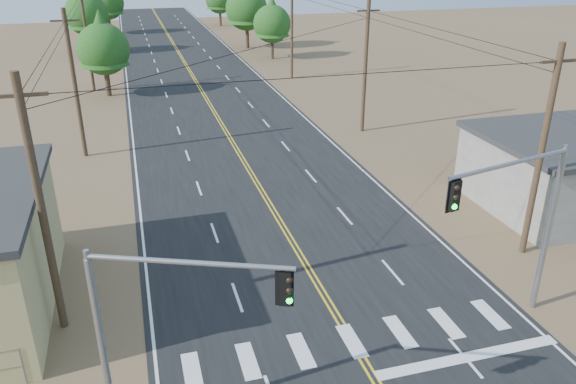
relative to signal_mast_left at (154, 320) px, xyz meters
name	(u,v)px	position (x,y,z in m)	size (l,w,h in m)	color
road	(238,151)	(7.07, 24.67, -4.36)	(15.00, 200.00, 0.02)	black
utility_pole_left_near	(41,208)	(-3.43, 6.67, 0.74)	(1.80, 0.30, 10.00)	#4C3826
utility_pole_left_mid	(75,84)	(-3.43, 26.67, 0.74)	(1.80, 0.30, 10.00)	#4C3826
utility_pole_left_far	(87,39)	(-3.43, 46.67, 0.74)	(1.80, 0.30, 10.00)	#4C3826
utility_pole_right_near	(541,153)	(17.57, 6.67, 0.74)	(1.80, 0.30, 10.00)	#4C3826
utility_pole_right_mid	(365,66)	(17.57, 26.67, 0.74)	(1.80, 0.30, 10.00)	#4C3826
utility_pole_right_far	(292,30)	(17.57, 46.67, 0.74)	(1.80, 0.30, 10.00)	#4C3826
signal_mast_left	(154,320)	(0.00, 0.00, 0.00)	(5.21, 2.36, 6.43)	gray
signal_mast_right	(524,212)	(13.47, 2.31, 0.39)	(5.62, 1.58, 7.05)	gray
tree_left_near	(103,44)	(-1.93, 43.93, 0.63)	(4.91, 4.91, 8.19)	#3F2D1E
tree_left_mid	(86,10)	(-4.32, 68.60, 1.32)	(5.59, 5.59, 9.32)	#3F2D1E
tree_right_near	(272,20)	(18.33, 58.22, 0.47)	(4.75, 4.75, 7.91)	#3F2D1E
tree_right_mid	(246,5)	(16.92, 66.91, 1.55)	(5.81, 5.81, 9.69)	#3F2D1E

